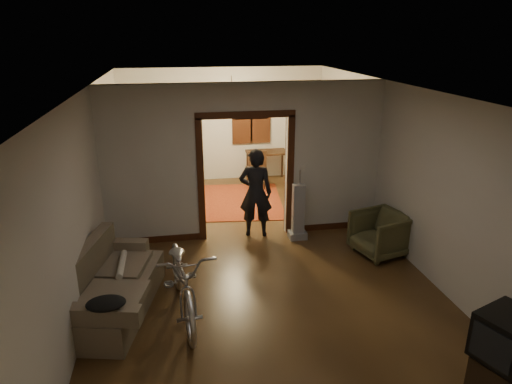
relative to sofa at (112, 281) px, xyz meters
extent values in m
cube|color=#382412|center=(2.15, 1.38, -0.45)|extent=(5.00, 8.50, 0.01)
cube|color=white|center=(2.15, 1.38, 2.35)|extent=(5.00, 8.50, 0.01)
cube|color=beige|center=(2.15, 5.63, 0.95)|extent=(5.00, 0.02, 2.80)
cube|color=beige|center=(-0.35, 1.38, 0.95)|extent=(0.02, 8.50, 2.80)
cube|color=beige|center=(4.65, 1.38, 0.95)|extent=(0.02, 8.50, 2.80)
cube|color=beige|center=(2.15, 2.13, 0.95)|extent=(5.00, 0.14, 2.80)
cube|color=#381A0C|center=(2.15, 2.13, 0.65)|extent=(1.74, 0.20, 2.32)
cube|color=black|center=(2.85, 5.59, 1.10)|extent=(0.98, 0.06, 1.28)
sphere|color=#FFE0A5|center=(2.15, 3.88, 1.90)|extent=(0.24, 0.24, 0.24)
cube|color=silver|center=(3.20, 2.06, 0.80)|extent=(0.08, 0.01, 0.12)
cube|color=brown|center=(0.00, 0.00, 0.00)|extent=(1.32, 2.13, 0.91)
cylinder|color=beige|center=(0.10, 0.30, 0.08)|extent=(0.09, 0.73, 0.09)
ellipsoid|color=black|center=(0.05, -0.91, 0.23)|extent=(0.45, 0.33, 0.13)
imported|color=silver|center=(0.93, -0.22, 0.08)|extent=(0.91, 2.09, 1.07)
imported|color=#494729|center=(4.25, 0.93, -0.08)|extent=(1.00, 0.98, 0.74)
cube|color=black|center=(4.08, -2.34, -0.23)|extent=(0.62, 0.60, 0.45)
cube|color=black|center=(4.08, -2.34, 0.28)|extent=(0.71, 0.68, 0.49)
cube|color=gray|center=(3.05, 1.78, 0.07)|extent=(0.34, 0.28, 1.05)
imported|color=black|center=(2.32, 2.08, 0.37)|extent=(0.67, 0.51, 1.65)
cube|color=maroon|center=(2.32, 3.88, -0.45)|extent=(2.03, 2.52, 0.02)
cube|color=#202E1B|center=(0.73, 5.39, 0.43)|extent=(1.00, 0.76, 1.77)
sphere|color=#1E5972|center=(0.73, 5.39, 1.49)|extent=(0.27, 0.27, 0.27)
cube|color=black|center=(3.19, 5.28, -0.08)|extent=(1.03, 0.60, 0.75)
cube|color=black|center=(2.81, 4.74, 0.03)|extent=(0.52, 0.52, 0.97)
camera|label=1|loc=(0.93, -5.61, 3.14)|focal=32.00mm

